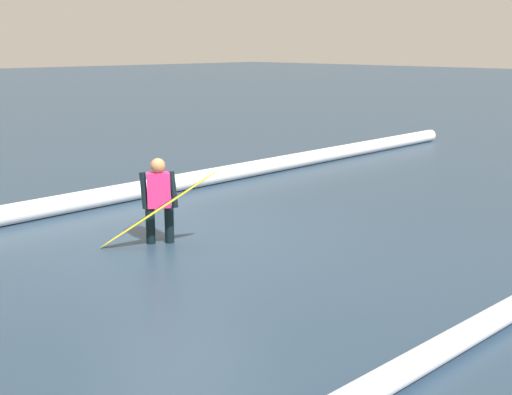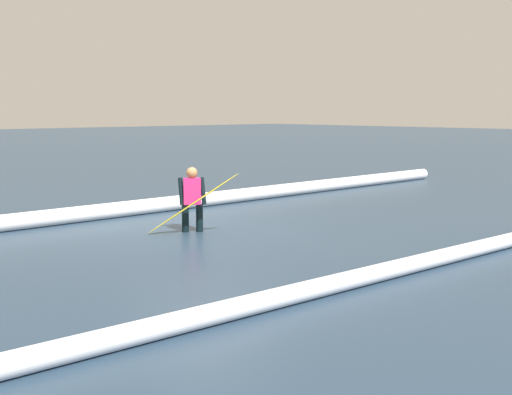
# 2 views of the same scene
# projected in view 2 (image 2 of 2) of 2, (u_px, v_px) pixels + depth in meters

# --- Properties ---
(ground_plane) EXTENTS (144.52, 144.52, 0.00)m
(ground_plane) POSITION_uv_depth(u_px,v_px,m) (205.00, 232.00, 13.52)
(ground_plane) COLOR #24384D
(surfer) EXTENTS (0.44, 0.40, 1.29)m
(surfer) POSITION_uv_depth(u_px,v_px,m) (192.00, 196.00, 13.43)
(surfer) COLOR black
(surfer) RESTS_ON ground_plane
(surfboard) EXTENTS (1.42, 1.50, 1.23)m
(surfboard) POSITION_uv_depth(u_px,v_px,m) (193.00, 204.00, 13.15)
(surfboard) COLOR yellow
(surfboard) RESTS_ON ground_plane
(wave_crest_foreground) EXTENTS (24.15, 0.81, 0.35)m
(wave_crest_foreground) POSITION_uv_depth(u_px,v_px,m) (132.00, 208.00, 15.57)
(wave_crest_foreground) COLOR white
(wave_crest_foreground) RESTS_ON ground_plane
(wave_crest_midground) EXTENTS (19.26, 0.71, 0.25)m
(wave_crest_midground) POSITION_uv_depth(u_px,v_px,m) (328.00, 286.00, 8.90)
(wave_crest_midground) COLOR white
(wave_crest_midground) RESTS_ON ground_plane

